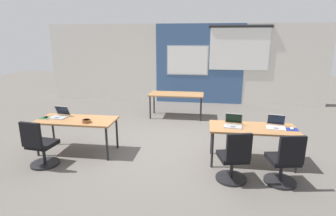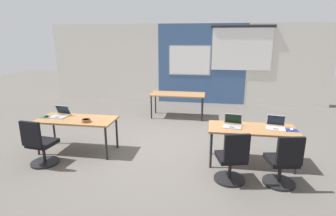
% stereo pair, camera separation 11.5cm
% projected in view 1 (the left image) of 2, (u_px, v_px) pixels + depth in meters
% --- Properties ---
extents(ground_plane, '(24.00, 24.00, 0.00)m').
position_uv_depth(ground_plane, '(165.00, 145.00, 5.94)').
color(ground_plane, '#56514C').
extents(back_wall_assembly, '(10.00, 0.27, 2.80)m').
position_uv_depth(back_wall_assembly, '(184.00, 64.00, 9.58)').
color(back_wall_assembly, silver).
rests_on(back_wall_assembly, ground).
extents(desk_near_left, '(1.60, 0.70, 0.72)m').
position_uv_depth(desk_near_left, '(77.00, 122.00, 5.44)').
color(desk_near_left, olive).
rests_on(desk_near_left, ground).
extents(desk_near_right, '(1.60, 0.70, 0.72)m').
position_uv_depth(desk_near_right, '(253.00, 130.00, 4.96)').
color(desk_near_right, olive).
rests_on(desk_near_right, ground).
extents(desk_far_center, '(1.60, 0.70, 0.72)m').
position_uv_depth(desk_far_center, '(176.00, 96.00, 7.87)').
color(desk_far_center, olive).
rests_on(desk_far_center, ground).
extents(laptop_near_right_end, '(0.37, 0.35, 0.23)m').
position_uv_depth(laptop_near_right_end, '(276.00, 125.00, 4.92)').
color(laptop_near_right_end, silver).
rests_on(laptop_near_right_end, desk_near_right).
extents(mousepad_near_right_end, '(0.22, 0.19, 0.00)m').
position_uv_depth(mousepad_near_right_end, '(292.00, 129.00, 4.82)').
color(mousepad_near_right_end, navy).
rests_on(mousepad_near_right_end, desk_near_right).
extents(mouse_near_right_end, '(0.06, 0.10, 0.03)m').
position_uv_depth(mouse_near_right_end, '(292.00, 128.00, 4.82)').
color(mouse_near_right_end, silver).
rests_on(mouse_near_right_end, mousepad_near_right_end).
extents(chair_near_right_end, '(0.52, 0.57, 0.92)m').
position_uv_depth(chair_near_right_end, '(284.00, 164.00, 4.26)').
color(chair_near_right_end, black).
rests_on(chair_near_right_end, ground).
extents(laptop_near_right_inner, '(0.37, 0.35, 0.23)m').
position_uv_depth(laptop_near_right_inner, '(233.00, 124.00, 5.00)').
color(laptop_near_right_inner, '#9E9EA3').
rests_on(laptop_near_right_inner, desk_near_right).
extents(chair_near_right_inner, '(0.53, 0.59, 0.92)m').
position_uv_depth(chair_near_right_inner, '(234.00, 161.00, 4.36)').
color(chair_near_right_inner, black).
rests_on(chair_near_right_inner, ground).
extents(laptop_near_left_end, '(0.36, 0.35, 0.22)m').
position_uv_depth(laptop_near_left_end, '(60.00, 115.00, 5.55)').
color(laptop_near_left_end, '#9E9EA3').
rests_on(laptop_near_left_end, desk_near_left).
extents(mousepad_near_left_end, '(0.22, 0.19, 0.00)m').
position_uv_depth(mousepad_near_left_end, '(46.00, 118.00, 5.51)').
color(mousepad_near_left_end, '#23512D').
rests_on(mousepad_near_left_end, desk_near_left).
extents(mouse_near_left_end, '(0.09, 0.11, 0.03)m').
position_uv_depth(mouse_near_left_end, '(46.00, 117.00, 5.51)').
color(mouse_near_left_end, black).
rests_on(mouse_near_left_end, mousepad_near_left_end).
extents(chair_near_left_end, '(0.52, 0.56, 0.92)m').
position_uv_depth(chair_near_left_end, '(40.00, 148.00, 4.88)').
color(chair_near_left_end, black).
rests_on(chair_near_left_end, ground).
extents(snack_bowl, '(0.18, 0.18, 0.06)m').
position_uv_depth(snack_bowl, '(86.00, 121.00, 5.20)').
color(snack_bowl, brown).
rests_on(snack_bowl, desk_near_left).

